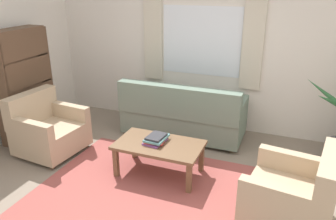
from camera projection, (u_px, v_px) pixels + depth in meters
The scene contains 10 objects.
ground_plane at pixel (145, 192), 3.98m from camera, with size 6.24×6.24×0.00m, color gray.
wall_back at pixel (202, 50), 5.46m from camera, with size 5.32×0.12×2.60m, color silver.
window_with_curtains at pixel (201, 41), 5.33m from camera, with size 1.98×0.07×1.40m.
area_rug at pixel (145, 191), 3.97m from camera, with size 2.54×2.09×0.01m, color #9E4C47.
couch at pixel (182, 115), 5.25m from camera, with size 1.90×0.82×0.92m.
armchair_left at pixel (47, 129), 4.79m from camera, with size 0.89×0.91×0.88m.
armchair_right at pixel (294, 196), 3.31m from camera, with size 0.93×0.94×0.88m.
coffee_table at pixel (159, 148), 4.21m from camera, with size 1.10×0.64×0.44m.
book_stack_on_table at pixel (156, 139), 4.21m from camera, with size 0.27×0.35×0.09m.
bookshelf at pixel (27, 83), 5.11m from camera, with size 0.30×0.94×1.72m.
Camera 1 is at (1.48, -3.01, 2.37)m, focal length 35.38 mm.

